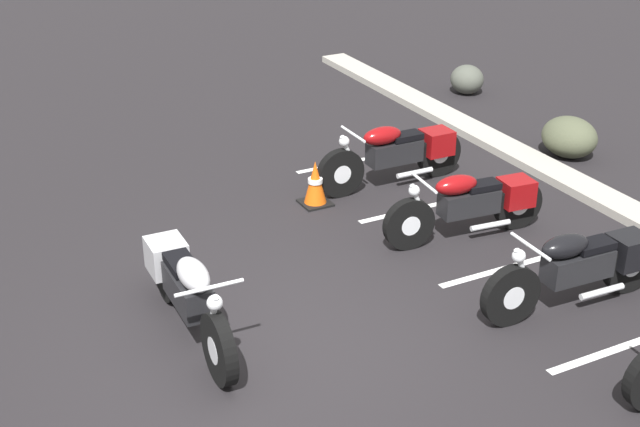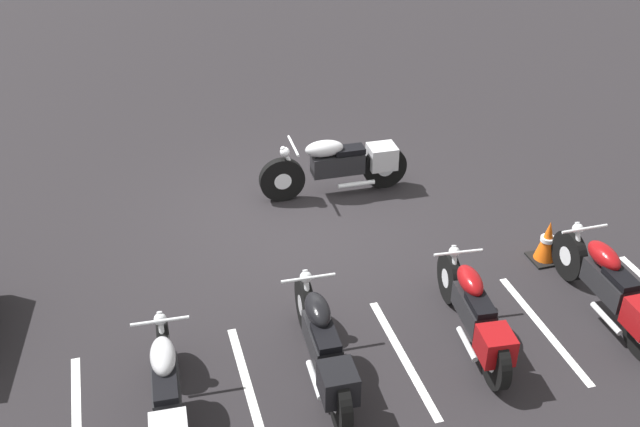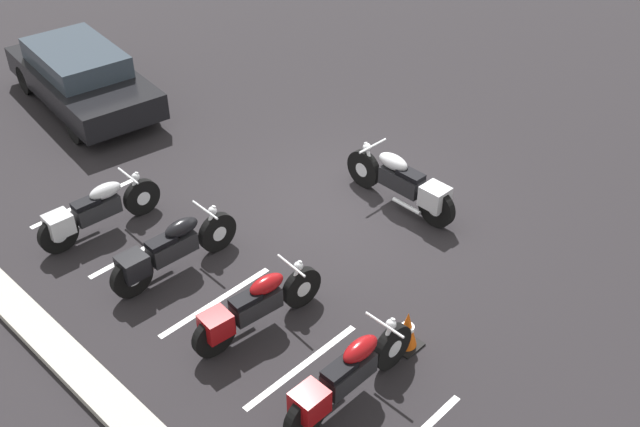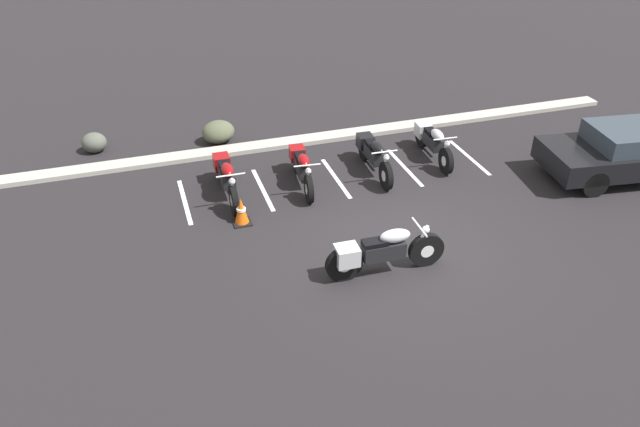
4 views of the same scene
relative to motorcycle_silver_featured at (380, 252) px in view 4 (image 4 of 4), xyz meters
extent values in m
plane|color=black|center=(0.78, 0.60, -0.50)|extent=(60.00, 60.00, 0.00)
cylinder|color=black|center=(0.97, -0.03, -0.14)|extent=(0.72, 0.15, 0.72)
cylinder|color=silver|center=(0.97, -0.03, -0.14)|extent=(0.28, 0.15, 0.27)
cylinder|color=black|center=(-0.72, 0.02, -0.14)|extent=(0.72, 0.15, 0.72)
cylinder|color=silver|center=(-0.72, 0.02, -0.14)|extent=(0.28, 0.15, 0.27)
cube|color=black|center=(0.07, 0.00, 0.02)|extent=(0.84, 0.33, 0.33)
ellipsoid|color=#B7B7BC|center=(0.29, -0.01, 0.31)|extent=(0.62, 0.30, 0.26)
cube|color=black|center=(-0.12, 0.00, 0.24)|extent=(0.49, 0.28, 0.09)
cube|color=#B7B7BC|center=(-0.67, 0.02, 0.05)|extent=(0.45, 0.41, 0.37)
cylinder|color=silver|center=(0.84, -0.03, 0.14)|extent=(0.29, 0.07, 0.58)
cylinder|color=silver|center=(0.77, -0.02, 0.42)|extent=(0.06, 0.68, 0.04)
sphere|color=silver|center=(0.91, -0.03, 0.34)|extent=(0.15, 0.15, 0.15)
cylinder|color=silver|center=(-0.20, 0.16, -0.31)|extent=(0.60, 0.09, 0.08)
cylinder|color=black|center=(-2.24, 3.02, -0.16)|extent=(0.13, 0.69, 0.69)
cylinder|color=silver|center=(-2.24, 3.02, -0.16)|extent=(0.13, 0.26, 0.26)
cylinder|color=black|center=(-2.22, 4.63, -0.16)|extent=(0.13, 0.69, 0.69)
cylinder|color=silver|center=(-2.22, 4.63, -0.16)|extent=(0.13, 0.26, 0.26)
cube|color=black|center=(-2.23, 3.88, -0.01)|extent=(0.30, 0.79, 0.31)
ellipsoid|color=maroon|center=(-2.23, 3.67, 0.27)|extent=(0.28, 0.59, 0.25)
cube|color=black|center=(-2.23, 4.06, 0.20)|extent=(0.25, 0.46, 0.08)
cube|color=maroon|center=(-2.22, 4.58, 0.03)|extent=(0.38, 0.42, 0.35)
cylinder|color=silver|center=(-2.24, 3.15, 0.11)|extent=(0.07, 0.27, 0.55)
cylinder|color=silver|center=(-2.23, 3.21, 0.38)|extent=(0.64, 0.04, 0.04)
sphere|color=silver|center=(-2.24, 3.07, 0.30)|extent=(0.15, 0.15, 0.15)
cylinder|color=silver|center=(-2.08, 4.14, -0.32)|extent=(0.08, 0.57, 0.07)
cylinder|color=black|center=(-0.50, 3.02, -0.17)|extent=(0.19, 0.67, 0.66)
cylinder|color=silver|center=(-0.50, 3.02, -0.17)|extent=(0.15, 0.26, 0.25)
cylinder|color=black|center=(-0.34, 4.56, -0.17)|extent=(0.19, 0.67, 0.66)
cylinder|color=silver|center=(-0.34, 4.56, -0.17)|extent=(0.15, 0.26, 0.25)
cube|color=black|center=(-0.41, 3.84, -0.02)|extent=(0.36, 0.78, 0.30)
ellipsoid|color=maroon|center=(-0.43, 3.64, 0.25)|extent=(0.32, 0.58, 0.24)
cube|color=black|center=(-0.40, 4.01, 0.18)|extent=(0.28, 0.46, 0.08)
cube|color=maroon|center=(-0.34, 4.52, 0.01)|extent=(0.40, 0.43, 0.34)
cylinder|color=silver|center=(-0.48, 3.14, 0.09)|extent=(0.09, 0.27, 0.53)
cylinder|color=silver|center=(-0.48, 3.20, 0.35)|extent=(0.62, 0.10, 0.04)
sphere|color=silver|center=(-0.49, 3.07, 0.27)|extent=(0.14, 0.14, 0.14)
cylinder|color=silver|center=(-0.25, 4.08, -0.32)|extent=(0.13, 0.55, 0.07)
cylinder|color=black|center=(1.43, 3.05, -0.16)|extent=(0.15, 0.69, 0.69)
cylinder|color=silver|center=(1.43, 3.05, -0.16)|extent=(0.14, 0.27, 0.26)
cylinder|color=black|center=(1.50, 4.65, -0.16)|extent=(0.15, 0.69, 0.69)
cylinder|color=silver|center=(1.50, 4.65, -0.16)|extent=(0.14, 0.27, 0.26)
cube|color=black|center=(1.47, 3.90, -0.01)|extent=(0.33, 0.80, 0.31)
ellipsoid|color=black|center=(1.46, 3.70, 0.27)|extent=(0.30, 0.59, 0.25)
cube|color=black|center=(1.48, 4.08, 0.20)|extent=(0.27, 0.47, 0.08)
cube|color=black|center=(1.50, 4.60, 0.02)|extent=(0.39, 0.43, 0.35)
cylinder|color=silver|center=(1.44, 3.17, 0.11)|extent=(0.07, 0.27, 0.55)
cylinder|color=silver|center=(1.44, 3.23, 0.38)|extent=(0.64, 0.07, 0.04)
sphere|color=silver|center=(1.43, 3.10, 0.29)|extent=(0.15, 0.15, 0.15)
cylinder|color=silver|center=(1.63, 4.16, -0.32)|extent=(0.10, 0.57, 0.07)
cylinder|color=black|center=(3.16, 3.32, -0.17)|extent=(0.16, 0.67, 0.67)
cylinder|color=silver|center=(3.16, 3.32, -0.17)|extent=(0.14, 0.26, 0.25)
cylinder|color=black|center=(3.26, 4.88, -0.17)|extent=(0.16, 0.67, 0.67)
cylinder|color=silver|center=(3.26, 4.88, -0.17)|extent=(0.14, 0.26, 0.25)
cube|color=black|center=(3.21, 4.15, -0.02)|extent=(0.33, 0.78, 0.30)
ellipsoid|color=#B7B7BC|center=(3.20, 3.95, 0.25)|extent=(0.30, 0.58, 0.24)
cube|color=black|center=(3.22, 4.32, 0.18)|extent=(0.27, 0.46, 0.08)
cube|color=#B7B7BC|center=(3.25, 4.83, 0.01)|extent=(0.39, 0.43, 0.34)
cylinder|color=silver|center=(3.17, 3.44, 0.09)|extent=(0.08, 0.27, 0.54)
cylinder|color=silver|center=(3.17, 3.50, 0.35)|extent=(0.63, 0.07, 0.04)
sphere|color=silver|center=(3.16, 3.37, 0.27)|extent=(0.14, 0.14, 0.14)
cylinder|color=silver|center=(3.37, 4.39, -0.32)|extent=(0.10, 0.56, 0.07)
cylinder|color=black|center=(5.93, 1.24, -0.18)|extent=(0.66, 0.31, 0.64)
cylinder|color=black|center=(6.15, 2.81, -0.18)|extent=(0.66, 0.31, 0.64)
cube|color=black|center=(7.40, 1.84, 0.06)|extent=(4.51, 2.37, 0.55)
cube|color=#A8A399|center=(0.78, 6.11, -0.44)|extent=(18.00, 0.50, 0.12)
ellipsoid|color=#4D5148|center=(-5.16, 7.27, -0.24)|extent=(0.75, 0.71, 0.53)
ellipsoid|color=#4D523C|center=(-1.92, 6.83, -0.19)|extent=(0.99, 0.87, 0.62)
cube|color=black|center=(-2.17, 2.59, -0.49)|extent=(0.40, 0.40, 0.03)
cone|color=#EA590F|center=(-2.17, 2.59, -0.19)|extent=(0.32, 0.32, 0.63)
cylinder|color=white|center=(-2.17, 2.59, -0.16)|extent=(0.20, 0.20, 0.06)
cube|color=white|center=(-3.25, 3.90, -0.50)|extent=(0.10, 2.10, 0.00)
cube|color=white|center=(-1.39, 3.90, -0.50)|extent=(0.10, 2.10, 0.00)
cube|color=white|center=(0.47, 3.90, -0.50)|extent=(0.10, 2.10, 0.00)
cube|color=white|center=(2.33, 3.90, -0.50)|extent=(0.10, 2.10, 0.00)
cube|color=white|center=(4.18, 3.90, -0.50)|extent=(0.10, 2.10, 0.00)
camera|label=1|loc=(7.61, -2.41, 4.66)|focal=50.00mm
camera|label=2|loc=(3.25, 9.96, 5.58)|focal=42.00mm
camera|label=3|loc=(-6.50, 8.79, 7.29)|focal=42.00mm
camera|label=4|loc=(-4.07, -8.88, 6.91)|focal=35.00mm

